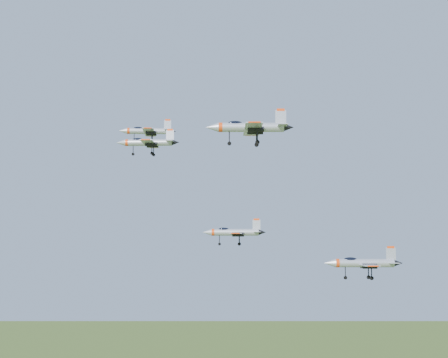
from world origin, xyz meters
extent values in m
cylinder|color=#B2B6C0|center=(-12.95, 7.76, 150.31)|extent=(8.13, 1.69, 1.17)
cone|color=#B2B6C0|center=(-17.78, 8.07, 150.31)|extent=(1.69, 1.27, 1.17)
cone|color=black|center=(-8.30, 7.45, 150.31)|extent=(1.32, 1.07, 0.99)
ellipsoid|color=black|center=(-14.92, 7.88, 150.75)|extent=(2.02, 0.96, 0.74)
cube|color=#B2B6C0|center=(-12.93, 5.24, 150.09)|extent=(2.31, 4.07, 0.13)
cube|color=#B2B6C0|center=(-12.61, 10.25, 150.09)|extent=(2.31, 4.07, 0.13)
cube|color=#B2B6C0|center=(-9.28, 7.52, 151.52)|extent=(1.35, 0.19, 1.88)
cube|color=#EF4310|center=(-9.28, 7.52, 152.51)|extent=(0.99, 0.19, 0.31)
cylinder|color=#B2B6C0|center=(-12.81, -0.81, 146.76)|extent=(8.40, 2.47, 1.20)
cone|color=#B2B6C0|center=(-17.74, -0.04, 146.76)|extent=(1.83, 1.44, 1.20)
cone|color=black|center=(-8.07, -1.55, 146.76)|extent=(1.43, 1.21, 1.02)
ellipsoid|color=black|center=(-14.82, -0.49, 147.21)|extent=(2.14, 1.17, 0.76)
cube|color=#B2B6C0|center=(-13.03, -3.39, 146.53)|extent=(2.72, 4.34, 0.13)
cube|color=#B2B6C0|center=(-12.23, 1.72, 146.53)|extent=(2.72, 4.34, 0.13)
cube|color=#B2B6C0|center=(-9.07, -1.39, 148.00)|extent=(1.39, 0.32, 1.94)
cube|color=#EF4310|center=(-9.07, -1.39, 149.02)|extent=(1.02, 0.28, 0.32)
cylinder|color=#B2B6C0|center=(2.14, -22.08, 145.95)|extent=(9.66, 2.48, 1.38)
cone|color=#B2B6C0|center=(-3.56, -21.42, 145.95)|extent=(2.06, 1.59, 1.38)
cone|color=black|center=(7.64, -22.72, 145.95)|extent=(1.61, 1.34, 1.17)
ellipsoid|color=black|center=(-0.18, -21.81, 146.47)|extent=(2.44, 1.26, 0.88)
cube|color=#B2B6C0|center=(2.01, -25.06, 145.68)|extent=(2.97, 4.93, 0.15)
cube|color=#B2B6C0|center=(2.70, -19.15, 145.68)|extent=(2.97, 4.93, 0.15)
cube|color=#B2B6C0|center=(6.47, -22.58, 147.38)|extent=(1.60, 0.31, 2.23)
cube|color=#EF4310|center=(6.47, -22.58, 148.55)|extent=(1.18, 0.28, 0.37)
cylinder|color=#B2B6C0|center=(3.81, 7.84, 131.01)|extent=(9.12, 2.78, 1.30)
cone|color=#B2B6C0|center=(-1.53, 8.73, 131.01)|extent=(2.00, 1.58, 1.30)
cone|color=black|center=(8.95, 6.98, 131.01)|extent=(1.57, 1.32, 1.11)
ellipsoid|color=black|center=(1.63, 8.20, 131.50)|extent=(2.33, 1.29, 0.83)
cube|color=#B2B6C0|center=(3.54, 5.04, 130.76)|extent=(3.00, 4.73, 0.14)
cube|color=#B2B6C0|center=(4.47, 10.57, 130.76)|extent=(3.00, 4.73, 0.14)
cube|color=#B2B6C0|center=(7.86, 7.16, 132.36)|extent=(1.50, 0.37, 2.11)
cube|color=#EF4310|center=(7.86, 7.16, 133.46)|extent=(1.11, 0.32, 0.35)
cylinder|color=#B2B6C0|center=(20.68, -16.99, 125.97)|extent=(9.09, 2.47, 1.30)
cone|color=#B2B6C0|center=(15.33, -16.28, 125.97)|extent=(1.95, 1.52, 1.30)
cone|color=black|center=(25.83, -17.68, 125.97)|extent=(1.53, 1.28, 1.10)
ellipsoid|color=black|center=(18.50, -16.70, 126.46)|extent=(2.30, 1.22, 0.82)
cube|color=#B2B6C0|center=(20.50, -19.79, 125.72)|extent=(2.86, 4.66, 0.14)
cube|color=#B2B6C0|center=(21.24, -14.24, 125.72)|extent=(2.86, 4.66, 0.14)
cube|color=#B2B6C0|center=(24.74, -17.53, 127.32)|extent=(1.50, 0.32, 2.10)
cube|color=#EF4310|center=(24.74, -17.53, 128.41)|extent=(1.11, 0.28, 0.35)
camera|label=1|loc=(-12.30, -110.98, 129.51)|focal=50.00mm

